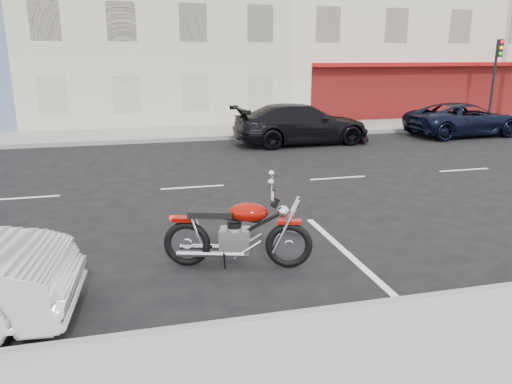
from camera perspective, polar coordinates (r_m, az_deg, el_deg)
ground at (r=13.23m, az=1.35°, el=1.09°), size 120.00×120.00×0.00m
sidewalk_far at (r=21.34m, az=-18.36°, el=6.05°), size 80.00×3.40×0.15m
curb_near at (r=6.42m, az=-27.11°, el=-16.42°), size 80.00×0.12×0.16m
curb_far at (r=19.66m, az=-18.66°, el=5.29°), size 80.00×0.12×0.16m
bldg_cream at (r=28.78m, az=-12.07°, el=20.08°), size 12.00×12.00×11.50m
bldg_corner at (r=32.22m, az=13.29°, el=20.38°), size 14.00×12.00×12.50m
traffic_light at (r=26.75m, az=25.71°, el=12.45°), size 0.26×0.30×3.80m
fire_hydrant at (r=26.10m, az=22.39°, el=8.28°), size 0.20×0.20×0.72m
motorcycle at (r=7.88m, az=4.03°, el=-4.96°), size 2.31×1.01×1.19m
suv_far at (r=22.58m, az=22.71°, el=7.66°), size 4.97×2.48×1.35m
car_far at (r=18.99m, az=5.26°, el=7.76°), size 5.28×2.33×1.51m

